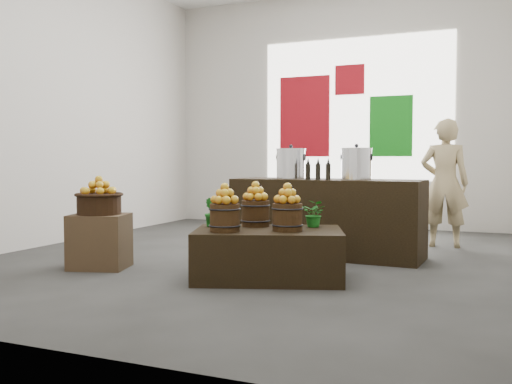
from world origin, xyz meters
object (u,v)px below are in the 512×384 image
at_px(counter, 326,218).
at_px(stock_pot_left, 291,164).
at_px(crate, 100,241).
at_px(stock_pot_center, 356,165).
at_px(display_table, 268,254).
at_px(wicker_basket, 99,204).
at_px(shopper, 445,183).

distance_m(counter, stock_pot_left, 0.78).
xyz_separation_m(crate, stock_pot_center, (2.35, 1.64, 0.80)).
distance_m(display_table, counter, 1.52).
distance_m(wicker_basket, display_table, 1.90).
relative_size(wicker_basket, counter, 0.20).
distance_m(wicker_basket, counter, 2.60).
relative_size(wicker_basket, display_table, 0.33).
height_order(stock_pot_left, stock_pot_center, same).
bearing_deg(display_table, counter, 64.92).
height_order(display_table, stock_pot_center, stock_pot_center).
distance_m(stock_pot_center, shopper, 1.60).
height_order(wicker_basket, stock_pot_left, stock_pot_left).
relative_size(crate, display_table, 0.41).
bearing_deg(display_table, wicker_basket, 165.77).
relative_size(wicker_basket, stock_pot_left, 1.32).
bearing_deg(counter, display_table, -93.04).
height_order(stock_pot_center, shopper, shopper).
distance_m(display_table, stock_pot_left, 1.76).
bearing_deg(counter, shopper, 49.50).
height_order(display_table, stock_pot_left, stock_pot_left).
bearing_deg(stock_pot_left, shopper, 37.37).
bearing_deg(counter, wicker_basket, -137.58).
bearing_deg(crate, stock_pot_center, 34.95).
height_order(crate, stock_pot_center, stock_pot_center).
bearing_deg(crate, wicker_basket, 0.00).
xyz_separation_m(crate, display_table, (1.85, 0.17, -0.05)).
xyz_separation_m(wicker_basket, stock_pot_left, (1.54, 1.68, 0.41)).
height_order(wicker_basket, stock_pot_center, stock_pot_center).
xyz_separation_m(wicker_basket, display_table, (1.85, 0.17, -0.43)).
relative_size(wicker_basket, shopper, 0.27).
relative_size(crate, counter, 0.26).
xyz_separation_m(display_table, stock_pot_left, (-0.31, 1.51, 0.85)).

